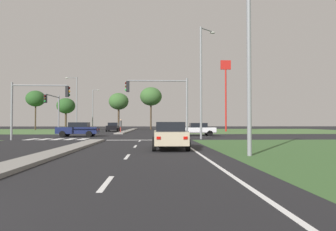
{
  "coord_description": "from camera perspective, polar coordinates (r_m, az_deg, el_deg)",
  "views": [
    {
      "loc": [
        4.66,
        -3.88,
        1.48
      ],
      "look_at": [
        6.18,
        29.08,
        2.28
      ],
      "focal_mm": 33.1,
      "sensor_mm": 36.0,
      "label": 1
    }
  ],
  "objects": [
    {
      "name": "street_lamp_second",
      "position": [
        28.83,
        6.27,
        7.02
      ],
      "size": [
        1.67,
        1.36,
        10.34
      ],
      "color": "gray",
      "rests_on": "ground"
    },
    {
      "name": "street_lamp_near",
      "position": [
        14.87,
        14.67,
        15.03
      ],
      "size": [
        0.94,
        2.3,
        10.22
      ],
      "color": "gray",
      "rests_on": "ground"
    },
    {
      "name": "grass_verge_far_right",
      "position": [
        62.0,
        17.02,
        -2.69
      ],
      "size": [
        35.0,
        35.0,
        0.01
      ],
      "primitive_type": "cube",
      "color": "#476B38",
      "rests_on": "ground"
    },
    {
      "name": "median_island_near",
      "position": [
        15.65,
        -20.09,
        -6.48
      ],
      "size": [
        1.2,
        22.0,
        0.14
      ],
      "primitive_type": "cube",
      "color": "gray",
      "rests_on": "ground"
    },
    {
      "name": "treeline_second",
      "position": [
        67.33,
        -18.28,
        1.68
      ],
      "size": [
        3.75,
        3.75,
        6.63
      ],
      "color": "#423323",
      "rests_on": "ground"
    },
    {
      "name": "traffic_signal_near_right",
      "position": [
        27.39,
        -0.83,
        3.52
      ],
      "size": [
        5.57,
        0.32,
        5.47
      ],
      "color": "gray",
      "rests_on": "ground"
    },
    {
      "name": "traffic_signal_far_left",
      "position": [
        40.39,
        -20.32,
        1.58
      ],
      "size": [
        0.32,
        5.27,
        5.01
      ],
      "color": "gray",
      "rests_on": "ground"
    },
    {
      "name": "lane_dash_second",
      "position": [
        13.79,
        -7.52,
        -7.52
      ],
      "size": [
        0.14,
        2.0,
        0.01
      ],
      "primitive_type": "cube",
      "color": "silver",
      "rests_on": "ground"
    },
    {
      "name": "fastfood_pole_sign",
      "position": [
        55.4,
        10.58,
        6.45
      ],
      "size": [
        1.8,
        0.4,
        12.45
      ],
      "color": "red",
      "rests_on": "ground"
    },
    {
      "name": "car_beige_third",
      "position": [
        17.65,
        0.32,
        -3.64
      ],
      "size": [
        1.99,
        4.54,
        1.54
      ],
      "color": "#BCAD8E",
      "rests_on": "ground"
    },
    {
      "name": "crosswalk_bar_second",
      "position": [
        30.38,
        -21.74,
        -4.07
      ],
      "size": [
        0.7,
        2.8,
        0.01
      ],
      "primitive_type": "cube",
      "color": "silver",
      "rests_on": "ground"
    },
    {
      "name": "ground_plane",
      "position": [
        34.23,
        -10.49,
        -3.84
      ],
      "size": [
        200.0,
        200.0,
        0.0
      ],
      "primitive_type": "plane",
      "color": "black"
    },
    {
      "name": "treeline_third",
      "position": [
        65.08,
        -9.07,
        2.56
      ],
      "size": [
        4.08,
        4.08,
        7.71
      ],
      "color": "#423323",
      "rests_on": "ground"
    },
    {
      "name": "street_lamp_fourth",
      "position": [
        71.04,
        -13.6,
        1.48
      ],
      "size": [
        1.8,
        1.23,
        8.93
      ],
      "color": "gray",
      "rests_on": "ground"
    },
    {
      "name": "crosswalk_bar_fourth",
      "position": [
        29.7,
        -17.53,
        -4.17
      ],
      "size": [
        0.7,
        2.8,
        0.01
      ],
      "primitive_type": "cube",
      "color": "silver",
      "rests_on": "ground"
    },
    {
      "name": "treeline_near",
      "position": [
        71.98,
        -23.19,
        2.86
      ],
      "size": [
        4.02,
        4.02,
        8.41
      ],
      "color": "#423323",
      "rests_on": "ground"
    },
    {
      "name": "crosswalk_bar_fifth",
      "position": [
        29.43,
        -15.36,
        -4.21
      ],
      "size": [
        0.7,
        2.8,
        0.01
      ],
      "primitive_type": "cube",
      "color": "silver",
      "rests_on": "ground"
    },
    {
      "name": "car_black_near",
      "position": [
        54.74,
        -10.07,
        -2.08
      ],
      "size": [
        2.07,
        4.51,
        1.55
      ],
      "rotation": [
        0.0,
        0.0,
        3.14
      ],
      "color": "black",
      "rests_on": "ground"
    },
    {
      "name": "crosswalk_bar_third",
      "position": [
        30.02,
        -19.66,
        -4.12
      ],
      "size": [
        0.7,
        2.8,
        0.01
      ],
      "primitive_type": "cube",
      "color": "silver",
      "rests_on": "ground"
    },
    {
      "name": "lane_dash_near",
      "position": [
        7.89,
        -11.3,
        -12.15
      ],
      "size": [
        0.14,
        2.0,
        0.01
      ],
      "primitive_type": "cube",
      "color": "silver",
      "rests_on": "ground"
    },
    {
      "name": "crosswalk_bar_near",
      "position": [
        30.77,
        -23.77,
        -4.02
      ],
      "size": [
        0.7,
        2.8,
        0.01
      ],
      "primitive_type": "cube",
      "color": "silver",
      "rests_on": "ground"
    },
    {
      "name": "car_navy_fourth",
      "position": [
        35.17,
        -16.21,
        -2.45
      ],
      "size": [
        4.41,
        2.09,
        1.55
      ],
      "rotation": [
        0.0,
        0.0,
        1.57
      ],
      "color": "#161E47",
      "rests_on": "ground"
    },
    {
      "name": "lane_dash_fourth",
      "position": [
        25.74,
        -5.24,
        -4.67
      ],
      "size": [
        0.14,
        2.0,
        0.01
      ],
      "primitive_type": "cube",
      "color": "silver",
      "rests_on": "ground"
    },
    {
      "name": "car_white_second",
      "position": [
        35.87,
        5.41,
        -2.53
      ],
      "size": [
        4.22,
        2.06,
        1.48
      ],
      "rotation": [
        0.0,
        0.0,
        1.57
      ],
      "color": "silver",
      "rests_on": "ground"
    },
    {
      "name": "pedestrian_at_median",
      "position": [
        45.43,
        -8.73,
        -1.6
      ],
      "size": [
        0.34,
        0.34,
        1.89
      ],
      "rotation": [
        0.0,
        0.0,
        1.58
      ],
      "color": "maroon",
      "rests_on": "median_island_far"
    },
    {
      "name": "street_lamp_third",
      "position": [
        57.11,
        -16.63,
        2.52
      ],
      "size": [
        2.08,
        0.57,
        9.58
      ],
      "color": "gray",
      "rests_on": "ground"
    },
    {
      "name": "treeline_fourth",
      "position": [
        67.68,
        -3.16,
        3.5
      ],
      "size": [
        4.74,
        4.74,
        9.29
      ],
      "color": "#423323",
      "rests_on": "ground"
    },
    {
      "name": "median_island_far",
      "position": [
        59.08,
        -7.17,
        -2.74
      ],
      "size": [
        1.2,
        36.0,
        0.14
      ],
      "primitive_type": "cube",
      "color": "gray",
      "rests_on": "ground"
    },
    {
      "name": "lane_dash_third",
      "position": [
        19.76,
        -6.03,
        -5.67
      ],
      "size": [
        0.14,
        2.0,
        0.01
      ],
      "primitive_type": "cube",
      "color": "silver",
      "rests_on": "ground"
    },
    {
      "name": "traffic_signal_near_left",
      "position": [
        29.23,
        -23.31,
        2.68
      ],
      "size": [
        5.07,
        0.32,
        5.0
      ],
      "color": "gray",
      "rests_on": "ground"
    },
    {
      "name": "edge_line_right",
      "position": [
        16.09,
        5.22,
        -6.65
      ],
      "size": [
        0.14,
        24.0,
        0.01
      ],
      "primitive_type": "cube",
      "color": "silver",
      "rests_on": "ground"
    },
    {
      "name": "stop_bar_near",
      "position": [
        26.93,
        -4.48,
        -4.52
      ],
      "size": [
        6.4,
        0.5,
        0.01
      ],
      "primitive_type": "cube",
      "color": "silver",
      "rests_on": "ground"
    }
  ]
}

